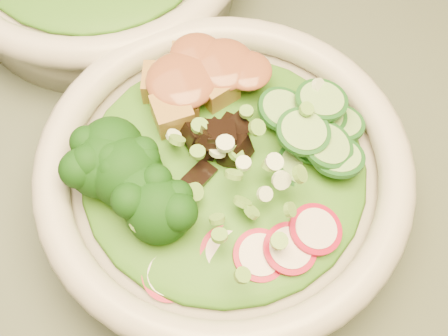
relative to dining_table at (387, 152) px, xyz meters
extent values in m
plane|color=#55351D|center=(0.00, 0.00, -0.64)|extent=(4.00, 4.00, 0.00)
cube|color=#495445|center=(0.00, 0.00, 0.10)|extent=(1.20, 0.80, 0.03)
cylinder|color=beige|center=(-0.20, -0.06, 0.14)|extent=(0.25, 0.25, 0.05)
torus|color=beige|center=(-0.20, -0.06, 0.18)|extent=(0.28, 0.28, 0.03)
ellipsoid|color=#2A6214|center=(-0.20, -0.06, 0.18)|extent=(0.21, 0.21, 0.03)
ellipsoid|color=brown|center=(-0.20, 0.00, 0.20)|extent=(0.07, 0.06, 0.02)
camera|label=1|loc=(-0.26, -0.27, 0.58)|focal=50.00mm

